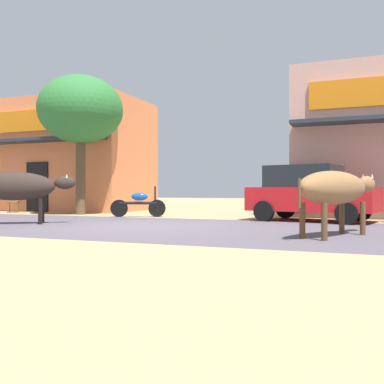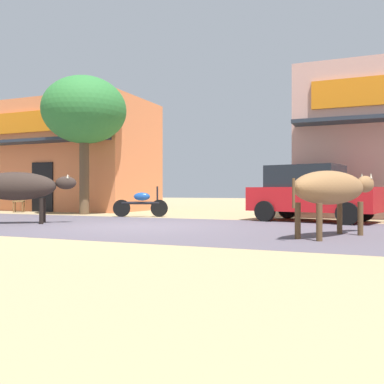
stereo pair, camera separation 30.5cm
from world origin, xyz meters
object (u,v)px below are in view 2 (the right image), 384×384
at_px(cow_far_dark, 332,188).
at_px(cafe_chair_near_tree, 19,200).
at_px(cow_near_brown, 18,187).
at_px(roadside_tree, 84,111).
at_px(parked_hatchback_car, 312,193).
at_px(parked_motorcycle, 141,203).

height_order(cow_far_dark, cafe_chair_near_tree, cow_far_dark).
bearing_deg(cow_near_brown, cow_far_dark, -1.43).
relative_size(roadside_tree, cafe_chair_near_tree, 5.69).
xyz_separation_m(parked_hatchback_car, cow_near_brown, (-7.20, -4.06, 0.16)).
height_order(cow_near_brown, cafe_chair_near_tree, cow_near_brown).
relative_size(roadside_tree, parked_hatchback_car, 1.34).
bearing_deg(roadside_tree, parked_hatchback_car, -3.62).
xyz_separation_m(parked_motorcycle, cafe_chair_near_tree, (-6.31, 0.89, 0.05)).
height_order(roadside_tree, parked_motorcycle, roadside_tree).
bearing_deg(parked_motorcycle, parked_hatchback_car, 0.51).
distance_m(parked_hatchback_car, cow_far_dark, 4.36).
bearing_deg(cow_far_dark, roadside_tree, 152.94).
distance_m(parked_hatchback_car, cow_near_brown, 8.27).
relative_size(parked_hatchback_car, cafe_chair_near_tree, 4.23).
bearing_deg(roadside_tree, cow_far_dark, -27.06).
bearing_deg(cafe_chair_near_tree, cow_far_dark, -21.56).
bearing_deg(parked_hatchback_car, parked_motorcycle, -179.49).
distance_m(parked_hatchback_car, cafe_chair_near_tree, 12.01).
bearing_deg(cow_far_dark, parked_hatchback_car, 102.28).
xyz_separation_m(parked_hatchback_car, parked_motorcycle, (-5.66, -0.05, -0.38)).
height_order(parked_motorcycle, cow_near_brown, cow_near_brown).
bearing_deg(parked_motorcycle, roadside_tree, 168.17).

